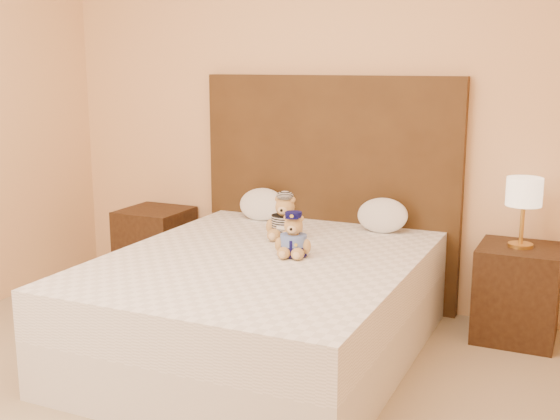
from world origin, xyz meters
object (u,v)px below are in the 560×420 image
Objects in this scene: teddy_police at (293,234)px; nightstand_left at (156,247)px; nightstand_right at (517,293)px; pillow_right at (382,214)px; bed at (262,305)px; lamp at (524,195)px; pillow_left at (262,203)px; teddy_prisoner at (285,217)px.

nightstand_left is at bearing 141.66° from teddy_police.
nightstand_right is 2.27× the size of teddy_police.
teddy_police is 0.75× the size of pillow_right.
teddy_police is (0.15, 0.08, 0.40)m from bed.
nightstand_right is at bearing 32.62° from bed.
lamp reaches higher than pillow_left.
pillow_right is at bearing 177.92° from nightstand_right.
bed is 1.01m from pillow_right.
pillow_right is (1.68, 0.03, 0.39)m from nightstand_left.
nightstand_left is 1.71× the size of pillow_left.
nightstand_left is at bearing -177.96° from pillow_left.
teddy_prisoner is at bearing 109.77° from teddy_police.
teddy_police reaches higher than pillow_left.
nightstand_right is at bearing 9.54° from teddy_prisoner.
pillow_left reaches higher than bed.
teddy_prisoner reaches higher than nightstand_left.
teddy_prisoner reaches higher than teddy_police.
lamp reaches higher than bed.
bed is at bearing -63.82° from pillow_left.
nightstand_left is 1.62m from teddy_police.
teddy_police is 0.39m from teddy_prisoner.
teddy_police reaches higher than nightstand_right.
pillow_right is (0.48, 0.42, -0.02)m from teddy_prisoner.
teddy_police is 0.93m from pillow_left.
nightstand_right is 1.42m from teddy_prisoner.
lamp is at bearing -1.04° from pillow_left.
nightstand_left is 1.38× the size of lamp.
bed is at bearing -147.38° from lamp.
nightstand_right is 0.57m from lamp.
pillow_left is (-0.36, 0.42, -0.02)m from teddy_prisoner.
teddy_police is (-1.10, -0.72, -0.18)m from lamp.
nightstand_left is at bearing 180.00° from lamp.
lamp is 1.25× the size of pillow_left.
teddy_prisoner is (-0.20, 0.33, 0.01)m from teddy_police.
lamp is at bearing 0.00° from nightstand_left.
pillow_right is (0.28, 0.75, -0.01)m from teddy_police.
bed is 0.43m from teddy_police.
nightstand_left is 2.56m from lamp.
teddy_prisoner is at bearing -49.24° from pillow_left.
pillow_left is (-0.41, 0.83, 0.39)m from bed.
teddy_police is (1.40, -0.72, 0.40)m from nightstand_left.
nightstand_right is at bearing -1.04° from pillow_left.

